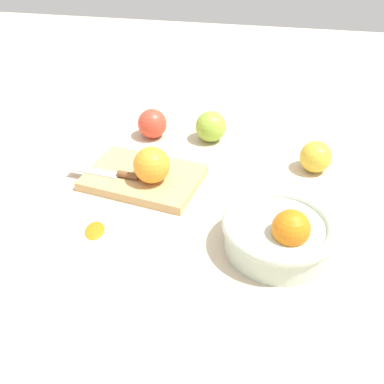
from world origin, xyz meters
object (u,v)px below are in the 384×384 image
knife (113,173)px  cutting_board (143,178)px  orange_on_board (152,165)px  apple_front_right (152,124)px  apple_front_left (316,157)px  apple_front_right_2 (211,127)px  bowl (279,233)px

knife → cutting_board: bearing=-164.4°
orange_on_board → apple_front_right: 0.22m
cutting_board → knife: bearing=15.6°
knife → apple_front_left: apple_front_left is taller
orange_on_board → apple_front_right_2: orange_on_board is taller
cutting_board → apple_front_right_2: 0.23m
bowl → knife: bearing=-22.1°
apple_front_left → orange_on_board: bearing=21.9°
knife → apple_front_right: 0.21m
bowl → knife: size_ratio=1.25×
apple_front_left → cutting_board: bearing=17.6°
bowl → cutting_board: (0.28, -0.16, -0.03)m
bowl → apple_front_left: (-0.07, -0.27, -0.00)m
cutting_board → apple_front_left: 0.37m
apple_front_right → apple_front_left: bearing=168.2°
bowl → apple_front_right_2: bearing=-64.1°
orange_on_board → apple_front_left: (-0.33, -0.13, -0.02)m
apple_front_left → bowl: bearing=75.6°
bowl → orange_on_board: size_ratio=2.63×
bowl → cutting_board: 0.33m
apple_front_right → apple_front_left: apple_front_right is taller
knife → apple_front_right_2: (-0.17, -0.22, 0.01)m
orange_on_board → apple_front_right: orange_on_board is taller
apple_front_right → apple_front_right_2: 0.14m
apple_front_right → apple_front_right_2: apple_front_right_2 is taller
cutting_board → orange_on_board: bearing=142.4°
knife → apple_front_right_2: size_ratio=2.13×
cutting_board → apple_front_right_2: size_ratio=3.18×
bowl → cutting_board: bowl is taller
orange_on_board → apple_front_right_2: (-0.09, -0.22, -0.02)m
knife → apple_front_right: apple_front_right is taller
apple_front_right → apple_front_right_2: (-0.14, -0.01, 0.00)m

